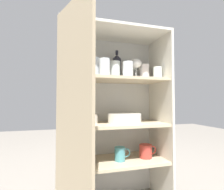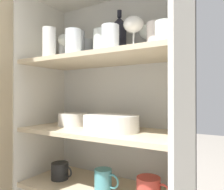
% 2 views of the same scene
% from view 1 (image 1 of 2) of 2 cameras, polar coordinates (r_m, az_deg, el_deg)
% --- Properties ---
extents(cupboard_back_panel, '(0.80, 0.02, 1.28)m').
position_cam_1_polar(cupboard_back_panel, '(1.48, -1.33, -7.02)').
color(cupboard_back_panel, silver).
rests_on(cupboard_back_panel, ground_plane).
extents(cupboard_side_left, '(0.02, 0.37, 1.28)m').
position_cam_1_polar(cupboard_side_left, '(1.26, -16.77, -7.78)').
color(cupboard_side_left, silver).
rests_on(cupboard_side_left, ground_plane).
extents(cupboard_side_right, '(0.02, 0.37, 1.28)m').
position_cam_1_polar(cupboard_side_right, '(1.48, 15.38, -6.97)').
color(cupboard_side_right, silver).
rests_on(cupboard_side_right, ground_plane).
extents(cupboard_top_panel, '(0.80, 0.37, 0.02)m').
position_cam_1_polar(cupboard_top_panel, '(1.41, 0.59, 19.65)').
color(cupboard_top_panel, silver).
rests_on(cupboard_top_panel, cupboard_side_left).
extents(shelf_board_lower, '(0.76, 0.33, 0.02)m').
position_cam_1_polar(shelf_board_lower, '(1.38, 0.61, -20.89)').
color(shelf_board_lower, beige).
extents(shelf_board_middle, '(0.76, 0.33, 0.02)m').
position_cam_1_polar(shelf_board_middle, '(1.32, 0.60, -9.63)').
color(shelf_board_middle, beige).
extents(shelf_board_upper, '(0.76, 0.33, 0.02)m').
position_cam_1_polar(shelf_board_upper, '(1.32, 0.60, 5.00)').
color(shelf_board_upper, beige).
extents(cupboard_door, '(0.16, 0.37, 1.28)m').
position_cam_1_polar(cupboard_door, '(0.90, -12.85, -10.12)').
color(cupboard_door, tan).
rests_on(cupboard_door, ground_plane).
extents(tumbler_glass_0, '(0.08, 0.08, 0.13)m').
position_cam_1_polar(tumbler_glass_0, '(1.34, 1.00, 8.16)').
color(tumbler_glass_0, white).
rests_on(tumbler_glass_0, shelf_board_upper).
extents(tumbler_glass_1, '(0.07, 0.07, 0.14)m').
position_cam_1_polar(tumbler_glass_1, '(1.38, -13.51, 8.13)').
color(tumbler_glass_1, white).
rests_on(tumbler_glass_1, shelf_board_upper).
extents(tumbler_glass_2, '(0.08, 0.08, 0.12)m').
position_cam_1_polar(tumbler_glass_2, '(1.45, 10.56, 7.26)').
color(tumbler_glass_2, silver).
rests_on(tumbler_glass_2, shelf_board_upper).
extents(tumbler_glass_3, '(0.08, 0.08, 0.15)m').
position_cam_1_polar(tumbler_glass_3, '(1.31, -5.81, 8.80)').
color(tumbler_glass_3, white).
rests_on(tumbler_glass_3, shelf_board_upper).
extents(tumbler_glass_4, '(0.07, 0.07, 0.13)m').
position_cam_1_polar(tumbler_glass_4, '(1.39, -6.82, 7.69)').
color(tumbler_glass_4, white).
rests_on(tumbler_glass_4, shelf_board_upper).
extents(tumbler_glass_5, '(0.07, 0.07, 0.12)m').
position_cam_1_polar(tumbler_glass_5, '(1.23, -2.44, 8.92)').
color(tumbler_glass_5, white).
rests_on(tumbler_glass_5, shelf_board_upper).
extents(tumbler_glass_6, '(0.06, 0.06, 0.14)m').
position_cam_1_polar(tumbler_glass_6, '(1.18, -7.73, 9.92)').
color(tumbler_glass_6, white).
rests_on(tumbler_glass_6, shelf_board_upper).
extents(tumbler_glass_7, '(0.07, 0.07, 0.09)m').
position_cam_1_polar(tumbler_glass_7, '(1.40, 14.63, 6.97)').
color(tumbler_glass_7, white).
rests_on(tumbler_glass_7, shelf_board_upper).
extents(tumbler_glass_8, '(0.08, 0.08, 0.12)m').
position_cam_1_polar(tumbler_glass_8, '(1.31, 5.19, 8.18)').
color(tumbler_glass_8, white).
rests_on(tumbler_glass_8, shelf_board_upper).
extents(wine_glass_0, '(0.08, 0.08, 0.15)m').
position_cam_1_polar(wine_glass_0, '(1.32, -9.88, 10.49)').
color(wine_glass_0, white).
rests_on(wine_glass_0, shelf_board_upper).
extents(wine_glass_1, '(0.09, 0.09, 0.15)m').
position_cam_1_polar(wine_glass_1, '(1.51, 6.96, 8.81)').
color(wine_glass_1, white).
rests_on(wine_glass_1, shelf_board_upper).
extents(wine_glass_2, '(0.09, 0.09, 0.16)m').
position_cam_1_polar(wine_glass_2, '(1.40, 7.83, 9.91)').
color(wine_glass_2, white).
rests_on(wine_glass_2, shelf_board_upper).
extents(wine_bottle, '(0.07, 0.07, 0.24)m').
position_cam_1_polar(wine_bottle, '(1.45, 1.58, 9.07)').
color(wine_bottle, black).
rests_on(wine_bottle, shelf_board_upper).
extents(plate_stack_white, '(0.25, 0.25, 0.07)m').
position_cam_1_polar(plate_stack_white, '(1.32, 4.07, -7.62)').
color(plate_stack_white, white).
rests_on(plate_stack_white, shelf_board_middle).
extents(mixing_bowl_large, '(0.15, 0.15, 0.07)m').
position_cam_1_polar(mixing_bowl_large, '(1.31, -8.07, -7.67)').
color(mixing_bowl_large, silver).
rests_on(mixing_bowl_large, shelf_board_middle).
extents(coffee_mug_primary, '(0.13, 0.09, 0.08)m').
position_cam_1_polar(coffee_mug_primary, '(1.30, -9.53, -19.63)').
color(coffee_mug_primary, black).
rests_on(coffee_mug_primary, shelf_board_lower).
extents(coffee_mug_extra_1, '(0.12, 0.08, 0.10)m').
position_cam_1_polar(coffee_mug_extra_1, '(1.35, 2.71, -18.64)').
color(coffee_mug_extra_1, teal).
rests_on(coffee_mug_extra_1, shelf_board_lower).
extents(coffee_mug_extra_2, '(0.14, 0.10, 0.10)m').
position_cam_1_polar(coffee_mug_extra_2, '(1.44, 11.00, -17.56)').
color(coffee_mug_extra_2, '#BC3D33').
rests_on(coffee_mug_extra_2, shelf_board_lower).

